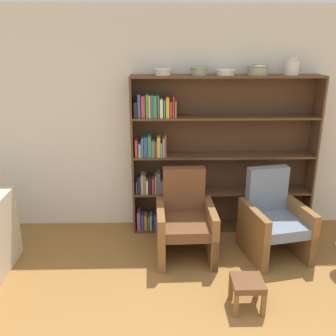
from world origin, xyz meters
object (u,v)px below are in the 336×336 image
armchair_cushioned (274,220)px  footstool (247,286)px  bowl_cream (200,70)px  armchair_leather (185,221)px  bowl_sage (258,69)px  vase_tall (292,67)px  bookshelf (207,156)px  bowl_terracotta (163,71)px  bowl_olive (226,72)px

armchair_cushioned → footstool: (-0.50, -0.94, -0.18)m
bowl_cream → armchair_leather: (-0.18, -0.63, -1.61)m
bowl_sage → armchair_leather: size_ratio=0.26×
bowl_cream → bowl_sage: (0.68, 0.00, 0.01)m
armchair_leather → footstool: (0.50, -0.95, -0.18)m
vase_tall → footstool: bearing=-115.5°
bookshelf → bowl_terracotta: (-0.54, -0.02, 1.03)m
bowl_terracotta → bowl_olive: (0.72, 0.00, -0.01)m
vase_tall → armchair_cushioned: size_ratio=0.20×
vase_tall → bowl_terracotta: bearing=180.0°
bowl_terracotta → bookshelf: bearing=2.5°
vase_tall → bowl_sage: bearing=180.0°
bowl_terracotta → vase_tall: size_ratio=1.03×
bookshelf → footstool: bearing=-82.8°
bowl_terracotta → footstool: 2.49m
bookshelf → bowl_olive: bearing=-7.4°
bookshelf → bowl_cream: bearing=-168.6°
armchair_leather → footstool: size_ratio=3.35×
bowl_cream → bowl_sage: size_ratio=0.83×
vase_tall → bookshelf: bearing=178.6°
bowl_terracotta → bowl_olive: bearing=0.0°
bowl_cream → footstool: (0.32, -1.58, -1.79)m
bowl_terracotta → footstool: bearing=-64.9°
bowl_terracotta → armchair_leather: 1.74m
bookshelf → armchair_cushioned: bearing=-43.1°
bowl_sage → footstool: bearing=-102.8°
bookshelf → vase_tall: bearing=-1.4°
bowl_sage → vase_tall: vase_tall is taller
armchair_cushioned → vase_tall: bearing=-123.2°
bowl_sage → bowl_cream: bearing=180.0°
armchair_leather → bowl_olive: bearing=-129.2°
bowl_sage → armchair_leather: bearing=-143.8°
bowl_olive → armchair_leather: bowl_olive is taller
bowl_sage → footstool: size_ratio=0.86×
bowl_cream → bowl_olive: size_ratio=0.89×
bowl_cream → footstool: size_ratio=0.71×
armchair_leather → vase_tall: bearing=-154.8°
armchair_leather → armchair_cushioned: 1.00m
bookshelf → footstool: size_ratio=7.78×
bookshelf → bowl_sage: bearing=-2.4°
bowl_cream → vase_tall: vase_tall is taller
armchair_cushioned → footstool: size_ratio=3.35×
bowl_olive → footstool: bowl_olive is taller
vase_tall → armchair_leather: 2.16m
bowl_olive → armchair_leather: 1.78m
bookshelf → footstool: (0.20, -1.60, -0.75)m
bowl_sage → vase_tall: 0.39m
bowl_terracotta → armchair_leather: bowl_terracotta is taller
bowl_terracotta → bowl_cream: size_ratio=0.98×
footstool → vase_tall: bearing=64.5°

